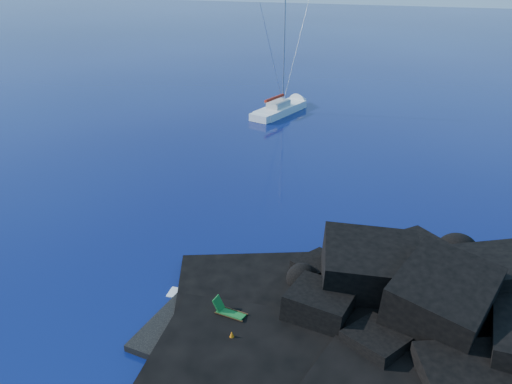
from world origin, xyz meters
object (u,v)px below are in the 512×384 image
at_px(sailboat, 280,113).
at_px(marker_cone, 232,336).
at_px(sunbather, 213,330).
at_px(deck_chair, 231,310).

xyz_separation_m(sailboat, marker_cone, (9.05, -38.46, 0.65)).
xyz_separation_m(sunbather, marker_cone, (1.06, -0.23, 0.13)).
bearing_deg(sunbather, deck_chair, 39.21).
relative_size(deck_chair, sunbather, 0.90).
height_order(deck_chair, sunbather, deck_chair).
bearing_deg(deck_chair, sunbather, -102.65).
bearing_deg(sunbather, sailboat, 70.47).
bearing_deg(marker_cone, sailboat, 103.24).
height_order(sailboat, sunbather, sailboat).
relative_size(sailboat, marker_cone, 21.21).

